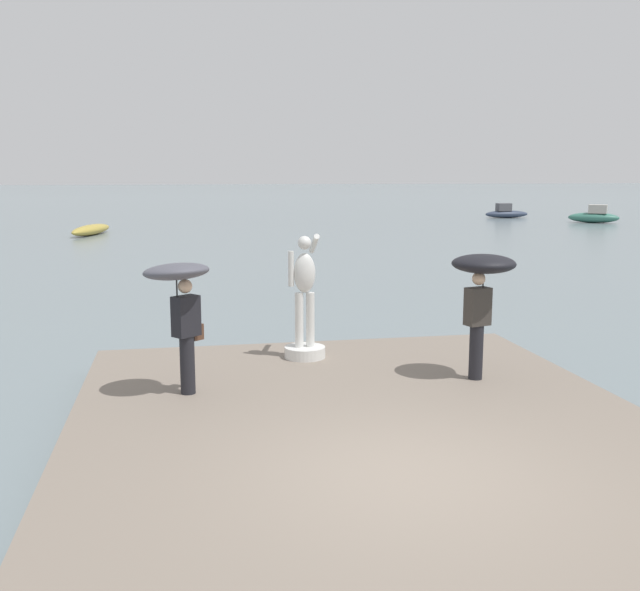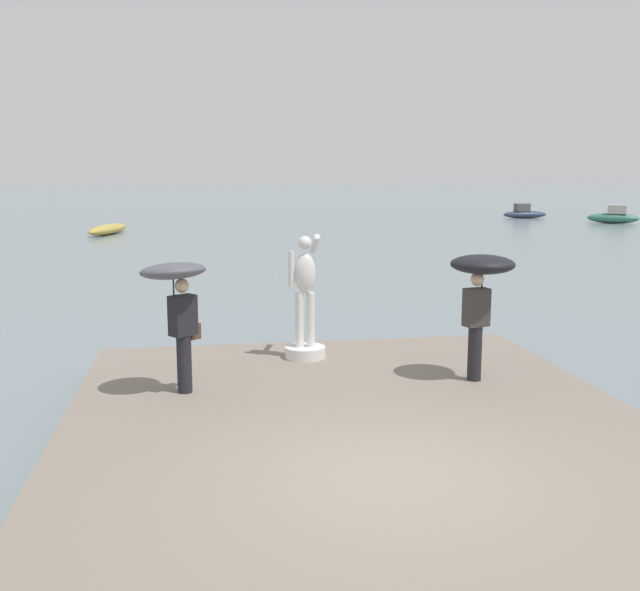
# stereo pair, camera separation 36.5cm
# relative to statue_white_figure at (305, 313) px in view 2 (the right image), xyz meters

# --- Properties ---
(ground_plane) EXTENTS (400.00, 400.00, 0.00)m
(ground_plane) POSITION_rel_statue_white_figure_xyz_m (0.24, 34.75, -1.21)
(ground_plane) COLOR slate
(pier) EXTENTS (7.86, 9.47, 0.40)m
(pier) POSITION_rel_statue_white_figure_xyz_m (0.24, -3.52, -1.01)
(pier) COLOR slate
(pier) RESTS_ON ground
(statue_white_figure) EXTENTS (0.73, 0.93, 2.21)m
(statue_white_figure) POSITION_rel_statue_white_figure_xyz_m (0.00, 0.00, 0.00)
(statue_white_figure) COLOR silver
(statue_white_figure) RESTS_ON pier
(onlooker_left) EXTENTS (1.36, 1.36, 2.01)m
(onlooker_left) POSITION_rel_statue_white_figure_xyz_m (-2.16, -1.84, 0.74)
(onlooker_left) COLOR black
(onlooker_left) RESTS_ON pier
(onlooker_right) EXTENTS (1.23, 1.23, 2.00)m
(onlooker_right) POSITION_rel_statue_white_figure_xyz_m (2.53, -1.82, 0.80)
(onlooker_right) COLOR black
(onlooker_right) RESTS_ON pier
(boat_mid) EXTENTS (3.70, 3.17, 1.35)m
(boat_mid) POSITION_rel_statue_white_figure_xyz_m (28.14, 37.15, -0.71)
(boat_mid) COLOR #336B5B
(boat_mid) RESTS_ON ground
(boat_far) EXTENTS (2.37, 5.39, 0.61)m
(boat_far) POSITION_rel_statue_white_figure_xyz_m (-7.38, 33.05, -0.90)
(boat_far) COLOR #B2993D
(boat_far) RESTS_ON ground
(boat_leftward) EXTENTS (3.69, 1.29, 1.20)m
(boat_leftward) POSITION_rel_statue_white_figure_xyz_m (24.35, 44.07, -0.79)
(boat_leftward) COLOR #2D384C
(boat_leftward) RESTS_ON ground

